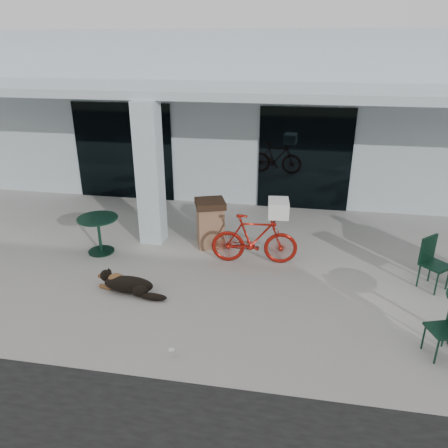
% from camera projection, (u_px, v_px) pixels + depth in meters
% --- Properties ---
extents(ground, '(80.00, 80.00, 0.00)m').
position_uv_depth(ground, '(194.00, 300.00, 7.72)').
color(ground, '#ACA8A2').
rests_on(ground, ground).
extents(building, '(22.00, 7.00, 4.50)m').
position_uv_depth(building, '(253.00, 105.00, 14.55)').
color(building, silver).
rests_on(building, ground).
extents(storefront_glass_left, '(2.80, 0.06, 2.70)m').
position_uv_depth(storefront_glass_left, '(124.00, 152.00, 12.22)').
color(storefront_glass_left, black).
rests_on(storefront_glass_left, ground).
extents(storefront_glass_right, '(2.40, 0.06, 2.70)m').
position_uv_depth(storefront_glass_right, '(305.00, 160.00, 11.42)').
color(storefront_glass_right, black).
rests_on(storefront_glass_right, ground).
extents(column, '(0.50, 0.50, 3.12)m').
position_uv_depth(column, '(150.00, 174.00, 9.44)').
color(column, silver).
rests_on(column, ground).
extents(overhang, '(22.00, 2.80, 0.18)m').
position_uv_depth(overhang, '(228.00, 90.00, 9.73)').
color(overhang, silver).
rests_on(overhang, column).
extents(bicycle, '(1.79, 0.65, 1.05)m').
position_uv_depth(bicycle, '(254.00, 239.00, 8.83)').
color(bicycle, maroon).
rests_on(bicycle, ground).
extents(laundry_basket, '(0.44, 0.57, 0.32)m').
position_uv_depth(laundry_basket, '(278.00, 208.00, 8.53)').
color(laundry_basket, white).
rests_on(laundry_basket, bicycle).
extents(dog, '(1.12, 0.57, 0.36)m').
position_uv_depth(dog, '(129.00, 283.00, 7.89)').
color(dog, black).
rests_on(dog, ground).
extents(cup_near_dog, '(0.11, 0.11, 0.11)m').
position_uv_depth(cup_near_dog, '(172.00, 353.00, 6.33)').
color(cup_near_dog, white).
rests_on(cup_near_dog, ground).
extents(cafe_table_near, '(1.05, 1.05, 0.80)m').
position_uv_depth(cafe_table_near, '(99.00, 235.00, 9.31)').
color(cafe_table_near, '#133728').
rests_on(cafe_table_near, ground).
extents(cafe_chair_far_a, '(0.65, 0.65, 0.98)m').
position_uv_depth(cafe_chair_far_a, '(436.00, 265.00, 7.90)').
color(cafe_chair_far_a, '#133728').
rests_on(cafe_chair_far_a, ground).
extents(cafe_chair_far_b, '(0.55, 0.52, 0.90)m').
position_uv_depth(cafe_chair_far_b, '(444.00, 329.00, 6.20)').
color(cafe_chair_far_b, '#133728').
rests_on(cafe_chair_far_b, ground).
extents(trash_receptacle, '(0.79, 0.79, 1.06)m').
position_uv_depth(trash_receptacle, '(210.00, 223.00, 9.58)').
color(trash_receptacle, '#855F45').
rests_on(trash_receptacle, ground).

